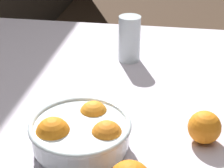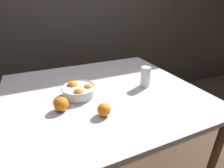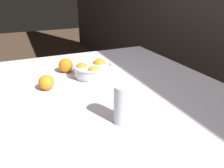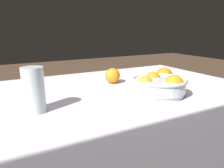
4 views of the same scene
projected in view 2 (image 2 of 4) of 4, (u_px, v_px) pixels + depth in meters
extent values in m
plane|color=#4C3828|center=(103.00, 162.00, 1.55)|extent=(12.00, 12.00, 0.00)
cube|color=#38332D|center=(66.00, 0.00, 1.81)|extent=(8.00, 0.05, 2.60)
cube|color=silver|center=(101.00, 92.00, 1.25)|extent=(1.34, 1.20, 0.03)
cylinder|color=brown|center=(215.00, 156.00, 1.18)|extent=(0.05, 0.05, 0.69)
cylinder|color=brown|center=(20.00, 114.00, 1.63)|extent=(0.05, 0.05, 0.69)
cylinder|color=brown|center=(134.00, 90.00, 2.07)|extent=(0.05, 0.05, 0.69)
cylinder|color=silver|center=(79.00, 95.00, 1.17)|extent=(0.20, 0.20, 0.02)
cylinder|color=silver|center=(79.00, 91.00, 1.15)|extent=(0.21, 0.21, 0.05)
torus|color=silver|center=(79.00, 87.00, 1.14)|extent=(0.22, 0.22, 0.01)
sphere|color=orange|center=(89.00, 89.00, 1.16)|extent=(0.07, 0.07, 0.07)
sphere|color=orange|center=(73.00, 86.00, 1.18)|extent=(0.08, 0.08, 0.08)
sphere|color=orange|center=(79.00, 94.00, 1.09)|extent=(0.07, 0.07, 0.07)
cylinder|color=#F4A314|center=(145.00, 80.00, 1.29)|extent=(0.06, 0.06, 0.11)
cylinder|color=silver|center=(145.00, 77.00, 1.28)|extent=(0.07, 0.07, 0.15)
sphere|color=orange|center=(61.00, 104.00, 1.00)|extent=(0.08, 0.08, 0.08)
sphere|color=orange|center=(104.00, 110.00, 0.96)|extent=(0.08, 0.08, 0.08)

